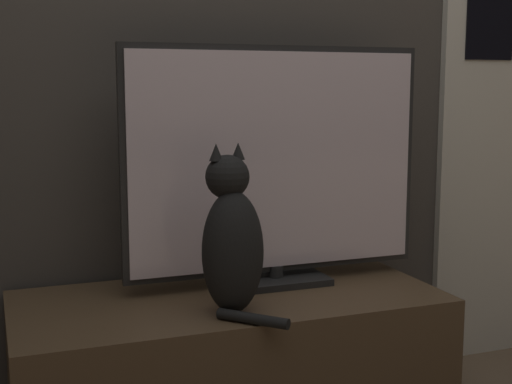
% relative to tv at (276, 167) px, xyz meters
% --- Properties ---
extents(tv_stand, '(1.21, 0.56, 0.42)m').
position_rel_tv_xyz_m(tv_stand, '(-0.18, -0.08, -0.57)').
color(tv_stand, brown).
rests_on(tv_stand, ground_plane).
extents(tv, '(0.93, 0.18, 0.71)m').
position_rel_tv_xyz_m(tv, '(0.00, 0.00, 0.00)').
color(tv, black).
rests_on(tv, tv_stand).
extents(cat, '(0.19, 0.28, 0.45)m').
position_rel_tv_xyz_m(cat, '(-0.22, -0.22, -0.16)').
color(cat, black).
rests_on(cat, tv_stand).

